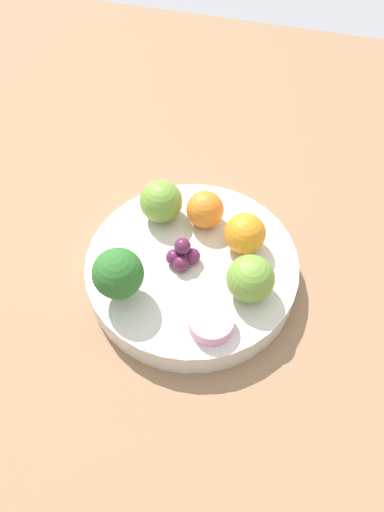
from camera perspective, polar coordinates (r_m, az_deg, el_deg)
The scene contains 10 objects.
ground_plane at distance 0.62m, azimuth 0.00°, elevation -3.49°, with size 6.00×6.00×0.00m, color gray.
table_surface at distance 0.62m, azimuth 0.00°, elevation -2.99°, with size 1.20×1.20×0.02m.
bowl at distance 0.59m, azimuth 0.00°, elevation -1.55°, with size 0.25×0.25×0.03m.
broccoli at distance 0.53m, azimuth -8.45°, elevation -2.05°, with size 0.06×0.06×0.07m.
apple_red at distance 0.60m, azimuth -3.56°, elevation 6.25°, with size 0.05×0.05×0.05m.
apple_green at distance 0.54m, azimuth 6.69°, elevation -2.58°, with size 0.05×0.05×0.05m.
orange_front at distance 0.60m, azimuth 1.68°, elevation 5.29°, with size 0.05×0.05×0.05m.
orange_back at distance 0.58m, azimuth 6.08°, elevation 2.56°, with size 0.05×0.05×0.05m.
grape_cluster at distance 0.57m, azimuth -1.12°, elevation -0.00°, with size 0.04×0.04×0.03m.
small_cup at distance 0.53m, azimuth 2.21°, elevation -7.59°, with size 0.05×0.05×0.02m.
Camera 1 is at (-0.09, 0.33, 0.52)m, focal length 35.00 mm.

